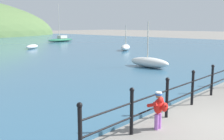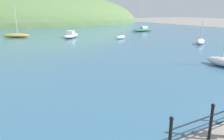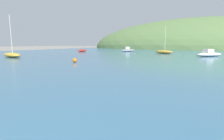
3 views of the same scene
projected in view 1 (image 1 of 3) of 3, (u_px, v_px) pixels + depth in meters
iron_railing at (181, 91)px, 8.28m from camera, size 8.47×0.12×1.21m
child_in_coat at (159, 107)px, 6.79m from camera, size 0.38×0.53×1.00m
boat_blue_hull at (32, 47)px, 28.83m from camera, size 2.20×1.64×0.46m
boat_mid_harbor at (61, 39)px, 40.92m from camera, size 4.91×1.94×5.76m
boat_far_left at (149, 62)px, 16.25m from camera, size 1.01×2.77×2.81m
boat_green_fishing at (126, 47)px, 26.87m from camera, size 2.55×1.97×2.59m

